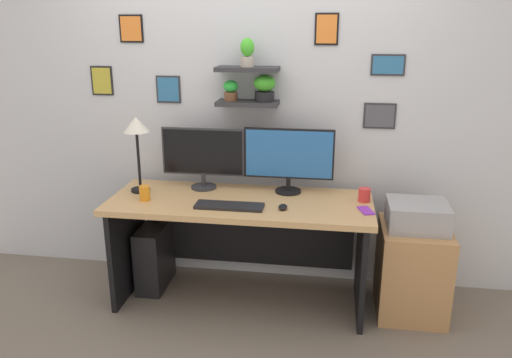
% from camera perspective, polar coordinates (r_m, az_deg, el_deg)
% --- Properties ---
extents(ground_plane, '(8.00, 8.00, 0.00)m').
position_cam_1_polar(ground_plane, '(3.70, -1.69, -13.38)').
color(ground_plane, '#70665B').
extents(back_wall_assembly, '(4.40, 0.24, 2.70)m').
position_cam_1_polar(back_wall_assembly, '(3.65, -0.64, 8.93)').
color(back_wall_assembly, silver).
rests_on(back_wall_assembly, ground).
extents(desk, '(1.76, 0.68, 0.75)m').
position_cam_1_polar(desk, '(3.50, -1.61, -5.23)').
color(desk, tan).
rests_on(desk, ground).
extents(monitor_left, '(0.59, 0.18, 0.43)m').
position_cam_1_polar(monitor_left, '(3.57, -5.99, 2.69)').
color(monitor_left, '#2D2D33').
rests_on(monitor_left, desk).
extents(monitor_right, '(0.62, 0.18, 0.45)m').
position_cam_1_polar(monitor_right, '(3.47, 3.73, 2.48)').
color(monitor_right, black).
rests_on(monitor_right, desk).
extents(keyboard, '(0.44, 0.14, 0.02)m').
position_cam_1_polar(keyboard, '(3.24, -3.03, -3.05)').
color(keyboard, black).
rests_on(keyboard, desk).
extents(computer_mouse, '(0.06, 0.09, 0.03)m').
position_cam_1_polar(computer_mouse, '(3.21, 3.05, -3.17)').
color(computer_mouse, black).
rests_on(computer_mouse, desk).
extents(desk_lamp, '(0.17, 0.17, 0.53)m').
position_cam_1_polar(desk_lamp, '(3.53, -13.32, 5.13)').
color(desk_lamp, black).
rests_on(desk_lamp, desk).
extents(cell_phone, '(0.11, 0.15, 0.01)m').
position_cam_1_polar(cell_phone, '(3.25, 12.30, -3.50)').
color(cell_phone, purple).
rests_on(cell_phone, desk).
extents(coffee_mug, '(0.08, 0.08, 0.09)m').
position_cam_1_polar(coffee_mug, '(3.41, 12.12, -1.77)').
color(coffee_mug, red).
rests_on(coffee_mug, desk).
extents(pen_cup, '(0.07, 0.07, 0.10)m').
position_cam_1_polar(pen_cup, '(3.44, -12.45, -1.55)').
color(pen_cup, orange).
rests_on(pen_cup, desk).
extents(drawer_cabinet, '(0.44, 0.50, 0.61)m').
position_cam_1_polar(drawer_cabinet, '(3.58, 17.15, -9.74)').
color(drawer_cabinet, tan).
rests_on(drawer_cabinet, ground).
extents(printer, '(0.38, 0.34, 0.17)m').
position_cam_1_polar(printer, '(3.43, 17.73, -3.93)').
color(printer, '#9E9EA3').
rests_on(printer, drawer_cabinet).
extents(computer_tower_left, '(0.18, 0.40, 0.47)m').
position_cam_1_polar(computer_tower_left, '(3.84, -11.35, -8.54)').
color(computer_tower_left, black).
rests_on(computer_tower_left, ground).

